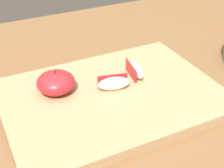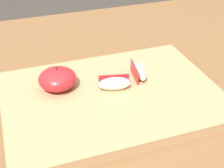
% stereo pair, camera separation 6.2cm
% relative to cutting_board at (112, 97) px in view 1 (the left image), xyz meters
% --- Properties ---
extents(dining_table, '(1.45, 0.81, 0.78)m').
position_rel_cutting_board_xyz_m(dining_table, '(-0.01, 0.09, -0.12)').
color(dining_table, brown).
rests_on(dining_table, ground_plane).
extents(cutting_board, '(0.41, 0.30, 0.02)m').
position_rel_cutting_board_xyz_m(cutting_board, '(0.00, 0.00, 0.00)').
color(cutting_board, '#A37F56').
rests_on(cutting_board, dining_table).
extents(apple_half_skin_up, '(0.07, 0.07, 0.05)m').
position_rel_cutting_board_xyz_m(apple_half_skin_up, '(-0.09, 0.05, 0.03)').
color(apple_half_skin_up, '#B21E23').
rests_on(apple_half_skin_up, cutting_board).
extents(apple_wedge_right, '(0.03, 0.06, 0.03)m').
position_rel_cutting_board_xyz_m(apple_wedge_right, '(0.07, 0.04, 0.02)').
color(apple_wedge_right, '#F4EACC').
rests_on(apple_wedge_right, cutting_board).
extents(apple_wedge_left, '(0.07, 0.04, 0.03)m').
position_rel_cutting_board_xyz_m(apple_wedge_left, '(0.01, 0.01, 0.02)').
color(apple_wedge_left, '#F4EACC').
rests_on(apple_wedge_left, cutting_board).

